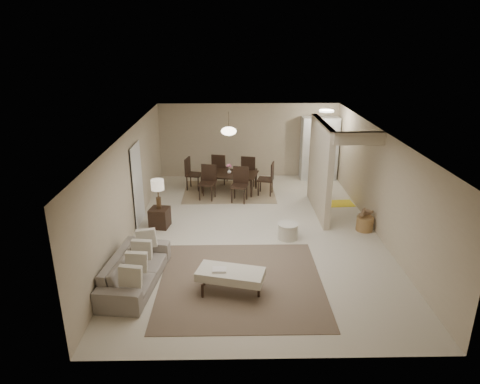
{
  "coord_description": "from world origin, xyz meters",
  "views": [
    {
      "loc": [
        -0.54,
        -9.69,
        4.59
      ],
      "look_at": [
        -0.37,
        -0.02,
        1.05
      ],
      "focal_mm": 32.0,
      "sensor_mm": 36.0,
      "label": 1
    }
  ],
  "objects_px": {
    "side_table": "(160,218)",
    "sofa": "(135,269)",
    "ottoman_bench": "(231,275)",
    "wicker_basket": "(365,224)",
    "pantry_cabinet": "(319,149)",
    "round_pouf": "(288,231)",
    "dining_table": "(229,183)"
  },
  "relations": [
    {
      "from": "side_table",
      "to": "dining_table",
      "type": "bearing_deg",
      "value": 55.81
    },
    {
      "from": "ottoman_bench",
      "to": "side_table",
      "type": "height_order",
      "value": "side_table"
    },
    {
      "from": "side_table",
      "to": "round_pouf",
      "type": "xyz_separation_m",
      "value": [
        3.17,
        -0.73,
        -0.06
      ]
    },
    {
      "from": "sofa",
      "to": "wicker_basket",
      "type": "height_order",
      "value": "sofa"
    },
    {
      "from": "side_table",
      "to": "dining_table",
      "type": "relative_size",
      "value": 0.3
    },
    {
      "from": "sofa",
      "to": "wicker_basket",
      "type": "bearing_deg",
      "value": -58.72
    },
    {
      "from": "side_table",
      "to": "wicker_basket",
      "type": "distance_m",
      "value": 5.16
    },
    {
      "from": "round_pouf",
      "to": "dining_table",
      "type": "distance_m",
      "value": 3.6
    },
    {
      "from": "side_table",
      "to": "round_pouf",
      "type": "height_order",
      "value": "side_table"
    },
    {
      "from": "pantry_cabinet",
      "to": "round_pouf",
      "type": "relative_size",
      "value": 4.28
    },
    {
      "from": "side_table",
      "to": "sofa",
      "type": "bearing_deg",
      "value": -91.07
    },
    {
      "from": "pantry_cabinet",
      "to": "dining_table",
      "type": "distance_m",
      "value": 3.35
    },
    {
      "from": "ottoman_bench",
      "to": "dining_table",
      "type": "height_order",
      "value": "dining_table"
    },
    {
      "from": "pantry_cabinet",
      "to": "round_pouf",
      "type": "height_order",
      "value": "pantry_cabinet"
    },
    {
      "from": "sofa",
      "to": "wicker_basket",
      "type": "relative_size",
      "value": 5.15
    },
    {
      "from": "ottoman_bench",
      "to": "dining_table",
      "type": "xyz_separation_m",
      "value": [
        -0.06,
        5.54,
        -0.06
      ]
    },
    {
      "from": "round_pouf",
      "to": "dining_table",
      "type": "height_order",
      "value": "dining_table"
    },
    {
      "from": "side_table",
      "to": "wicker_basket",
      "type": "relative_size",
      "value": 1.2
    },
    {
      "from": "sofa",
      "to": "side_table",
      "type": "height_order",
      "value": "sofa"
    },
    {
      "from": "pantry_cabinet",
      "to": "round_pouf",
      "type": "distance_m",
      "value": 4.92
    },
    {
      "from": "wicker_basket",
      "to": "side_table",
      "type": "bearing_deg",
      "value": 176.67
    },
    {
      "from": "sofa",
      "to": "ottoman_bench",
      "type": "distance_m",
      "value": 1.88
    },
    {
      "from": "round_pouf",
      "to": "dining_table",
      "type": "bearing_deg",
      "value": 113.28
    },
    {
      "from": "ottoman_bench",
      "to": "sofa",
      "type": "bearing_deg",
      "value": -174.47
    },
    {
      "from": "ottoman_bench",
      "to": "pantry_cabinet",
      "type": "bearing_deg",
      "value": 81.36
    },
    {
      "from": "dining_table",
      "to": "pantry_cabinet",
      "type": "bearing_deg",
      "value": 36.29
    },
    {
      "from": "sofa",
      "to": "pantry_cabinet",
      "type": "bearing_deg",
      "value": -29.57
    },
    {
      "from": "ottoman_bench",
      "to": "wicker_basket",
      "type": "height_order",
      "value": "ottoman_bench"
    },
    {
      "from": "sofa",
      "to": "side_table",
      "type": "distance_m",
      "value": 2.67
    },
    {
      "from": "sofa",
      "to": "dining_table",
      "type": "xyz_separation_m",
      "value": [
        1.8,
        5.24,
        -0.02
      ]
    },
    {
      "from": "pantry_cabinet",
      "to": "sofa",
      "type": "xyz_separation_m",
      "value": [
        -4.8,
        -6.52,
        -0.73
      ]
    },
    {
      "from": "ottoman_bench",
      "to": "round_pouf",
      "type": "distance_m",
      "value": 2.63
    }
  ]
}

